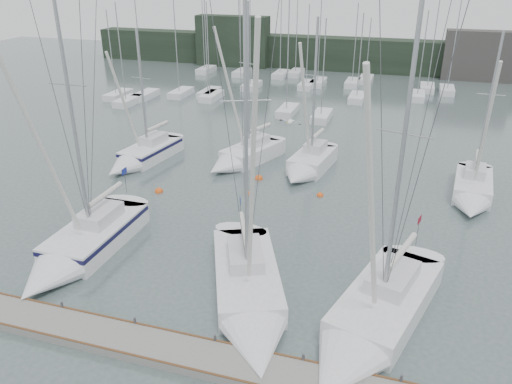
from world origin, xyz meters
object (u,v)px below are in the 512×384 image
at_px(buoy_c, 159,192).
at_px(sailboat_mid_c, 307,166).
at_px(buoy_d, 259,179).
at_px(sailboat_near_center, 251,304).
at_px(sailboat_mid_e, 472,194).
at_px(buoy_b, 320,196).
at_px(sailboat_near_left, 77,250).
at_px(sailboat_near_right, 368,328).
at_px(buoy_a, 247,194).
at_px(sailboat_mid_a, 141,157).
at_px(sailboat_mid_b, 240,158).

bearing_deg(buoy_c, sailboat_mid_c, 34.65).
bearing_deg(buoy_d, sailboat_near_center, -74.42).
height_order(sailboat_mid_e, buoy_b, sailboat_mid_e).
relative_size(buoy_b, buoy_c, 0.80).
height_order(sailboat_near_left, sailboat_mid_e, sailboat_near_left).
xyz_separation_m(sailboat_mid_c, buoy_c, (-9.88, -6.83, -0.64)).
relative_size(sailboat_near_right, buoy_c, 24.78).
xyz_separation_m(sailboat_near_center, buoy_a, (-4.53, 13.24, -0.57)).
xyz_separation_m(sailboat_near_center, buoy_c, (-11.00, 11.60, -0.57)).
bearing_deg(sailboat_near_right, sailboat_mid_a, 157.91).
relative_size(sailboat_near_left, sailboat_mid_a, 1.41).
bearing_deg(sailboat_mid_a, sailboat_mid_c, 16.50).
relative_size(sailboat_mid_b, sailboat_mid_c, 1.08).
bearing_deg(sailboat_mid_a, buoy_b, 1.50).
relative_size(sailboat_near_right, sailboat_mid_c, 1.22).
distance_m(sailboat_mid_a, sailboat_mid_c, 14.18).
height_order(sailboat_near_center, sailboat_mid_e, sailboat_near_center).
height_order(sailboat_near_center, sailboat_near_right, sailboat_near_center).
xyz_separation_m(sailboat_near_left, buoy_a, (6.47, 11.62, -0.67)).
bearing_deg(sailboat_mid_e, sailboat_mid_c, 178.47).
bearing_deg(buoy_b, sailboat_near_right, -71.55).
height_order(sailboat_near_left, sailboat_mid_a, sailboat_near_left).
bearing_deg(sailboat_mid_b, sailboat_mid_c, 18.75).
distance_m(sailboat_mid_b, buoy_b, 8.74).
relative_size(sailboat_near_right, sailboat_mid_b, 1.14).
bearing_deg(sailboat_near_right, sailboat_near_left, -169.71).
xyz_separation_m(sailboat_mid_b, sailboat_mid_e, (18.26, -1.83, -0.04)).
relative_size(sailboat_near_center, sailboat_mid_e, 1.37).
bearing_deg(buoy_d, buoy_b, -18.07).
bearing_deg(sailboat_near_left, sailboat_near_right, -6.22).
height_order(sailboat_mid_b, buoy_a, sailboat_mid_b).
bearing_deg(sailboat_mid_e, sailboat_mid_b, 179.97).
xyz_separation_m(sailboat_near_left, buoy_c, (0.01, 9.98, -0.67)).
bearing_deg(buoy_a, sailboat_near_center, -71.11).
height_order(sailboat_mid_c, buoy_a, sailboat_mid_c).
relative_size(sailboat_mid_b, buoy_d, 22.02).
height_order(sailboat_near_center, buoy_a, sailboat_near_center).
relative_size(sailboat_near_center, buoy_d, 27.26).
xyz_separation_m(buoy_a, buoy_b, (5.27, 1.27, 0.00)).
xyz_separation_m(sailboat_mid_b, buoy_b, (7.65, -4.17, -0.63)).
distance_m(sailboat_near_center, sailboat_mid_c, 18.46).
distance_m(sailboat_near_left, sailboat_mid_b, 17.54).
bearing_deg(buoy_c, buoy_d, 35.57).
xyz_separation_m(sailboat_near_right, buoy_a, (-10.17, 13.42, -0.62)).
xyz_separation_m(sailboat_near_left, sailboat_near_right, (16.64, -1.80, -0.05)).
relative_size(sailboat_near_left, buoy_b, 32.77).
height_order(sailboat_mid_e, buoy_a, sailboat_mid_e).
height_order(sailboat_near_center, buoy_c, sailboat_near_center).
xyz_separation_m(sailboat_near_right, buoy_b, (-4.90, 14.69, -0.62)).
distance_m(sailboat_mid_a, buoy_a, 11.10).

